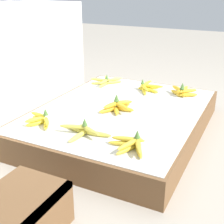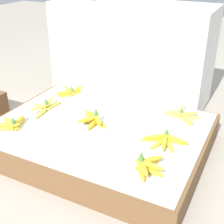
# 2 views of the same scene
# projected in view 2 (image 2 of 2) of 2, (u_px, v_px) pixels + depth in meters

# --- Properties ---
(ground_plane) EXTENTS (10.00, 10.00, 0.00)m
(ground_plane) POSITION_uv_depth(u_px,v_px,m) (100.00, 147.00, 1.98)
(ground_plane) COLOR #A89E8E
(display_platform) EXTENTS (1.27, 0.98, 0.16)m
(display_platform) POSITION_uv_depth(u_px,v_px,m) (100.00, 136.00, 1.94)
(display_platform) COLOR brown
(display_platform) RESTS_ON ground_plane
(back_vendor_table) EXTENTS (1.23, 0.50, 0.77)m
(back_vendor_table) POSITION_uv_depth(u_px,v_px,m) (132.00, 53.00, 2.50)
(back_vendor_table) COLOR white
(back_vendor_table) RESTS_ON ground_plane
(banana_bunch_front_left) EXTENTS (0.17, 0.22, 0.09)m
(banana_bunch_front_left) POSITION_uv_depth(u_px,v_px,m) (12.00, 124.00, 1.86)
(banana_bunch_front_left) COLOR gold
(banana_bunch_front_left) RESTS_ON display_platform
(banana_bunch_front_midright) EXTENTS (0.16, 0.21, 0.10)m
(banana_bunch_front_midright) POSITION_uv_depth(u_px,v_px,m) (146.00, 165.00, 1.49)
(banana_bunch_front_midright) COLOR gold
(banana_bunch_front_midright) RESTS_ON display_platform
(banana_bunch_middle_left) EXTENTS (0.17, 0.29, 0.09)m
(banana_bunch_middle_left) POSITION_uv_depth(u_px,v_px,m) (45.00, 106.00, 2.08)
(banana_bunch_middle_left) COLOR #DBCC4C
(banana_bunch_middle_left) RESTS_ON display_platform
(banana_bunch_middle_midleft) EXTENTS (0.22, 0.19, 0.11)m
(banana_bunch_middle_midleft) POSITION_uv_depth(u_px,v_px,m) (93.00, 119.00, 1.91)
(banana_bunch_middle_midleft) COLOR gold
(banana_bunch_middle_midleft) RESTS_ON display_platform
(banana_bunch_middle_midright) EXTENTS (0.27, 0.19, 0.08)m
(banana_bunch_middle_midright) POSITION_uv_depth(u_px,v_px,m) (165.00, 140.00, 1.71)
(banana_bunch_middle_midright) COLOR yellow
(banana_bunch_middle_midright) RESTS_ON display_platform
(banana_bunch_back_left) EXTENTS (0.14, 0.20, 0.09)m
(banana_bunch_back_left) POSITION_uv_depth(u_px,v_px,m) (70.00, 91.00, 2.30)
(banana_bunch_back_left) COLOR yellow
(banana_bunch_back_left) RESTS_ON display_platform
(banana_bunch_back_midright) EXTENTS (0.24, 0.23, 0.08)m
(banana_bunch_back_midright) POSITION_uv_depth(u_px,v_px,m) (183.00, 114.00, 1.98)
(banana_bunch_back_midright) COLOR #DBCC4C
(banana_bunch_back_midright) RESTS_ON display_platform
(foam_tray_white) EXTENTS (0.29, 0.15, 0.02)m
(foam_tray_white) POSITION_uv_depth(u_px,v_px,m) (140.00, 2.00, 2.30)
(foam_tray_white) COLOR white
(foam_tray_white) RESTS_ON back_vendor_table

